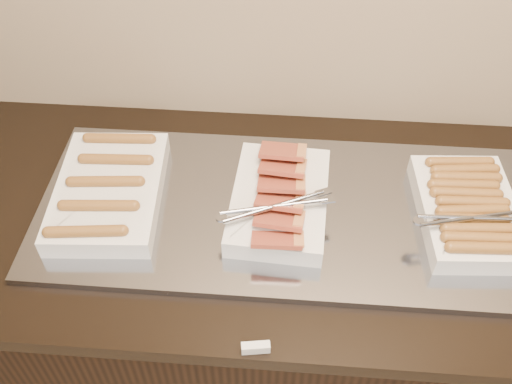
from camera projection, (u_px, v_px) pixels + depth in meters
counter at (280, 313)px, 1.69m from camera, size 2.06×0.76×0.90m
warming_tray at (292, 211)px, 1.35m from camera, size 1.20×0.50×0.02m
dish_left at (109, 190)px, 1.35m from camera, size 0.26×0.38×0.07m
dish_center at (279, 200)px, 1.32m from camera, size 0.27×0.35×0.09m
dish_right at (468, 210)px, 1.29m from camera, size 0.27×0.33×0.08m
label_holder at (256, 348)px, 1.11m from camera, size 0.06×0.03×0.02m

